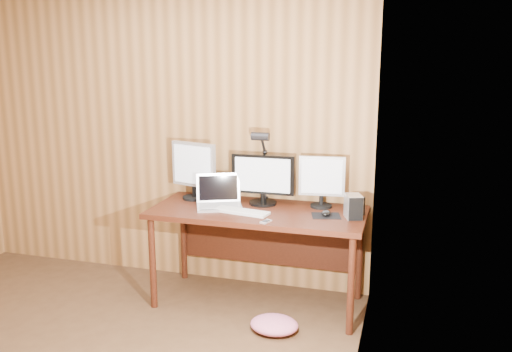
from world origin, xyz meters
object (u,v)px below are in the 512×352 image
at_px(mouse, 326,213).
at_px(phone, 266,222).
at_px(monitor_right, 322,180).
at_px(keyboard, 241,211).
at_px(hard_drive, 353,207).
at_px(monitor_center, 263,179).
at_px(speaker, 361,206).
at_px(desk, 260,223).
at_px(monitor_left, 194,169).
at_px(desk_lamp, 262,156).
at_px(laptop, 219,199).

height_order(mouse, phone, mouse).
xyz_separation_m(monitor_right, phone, (-0.30, -0.49, -0.20)).
distance_m(keyboard, hard_drive, 0.81).
xyz_separation_m(monitor_center, keyboard, (-0.09, -0.27, -0.19)).
xyz_separation_m(monitor_center, speaker, (0.76, -0.08, -0.13)).
bearing_deg(desk, speaker, 1.11).
relative_size(monitor_left, desk_lamp, 0.77).
bearing_deg(laptop, desk, -12.18).
bearing_deg(monitor_left, laptop, -14.15).
bearing_deg(laptop, speaker, -19.30).
height_order(monitor_left, desk_lamp, desk_lamp).
height_order(monitor_left, laptop, monitor_left).
distance_m(keyboard, desk_lamp, 0.50).
bearing_deg(laptop, keyboard, -52.13).
relative_size(desk, phone, 15.93).
bearing_deg(speaker, desk, -178.89).
distance_m(monitor_right, phone, 0.61).
xyz_separation_m(hard_drive, phone, (-0.57, -0.27, -0.08)).
bearing_deg(phone, speaker, 49.65).
distance_m(monitor_left, phone, 0.88).
bearing_deg(keyboard, hard_drive, 17.03).
height_order(phone, desk_lamp, desk_lamp).
height_order(monitor_center, mouse, monitor_center).
distance_m(laptop, speaker, 1.07).
bearing_deg(mouse, desk_lamp, 147.51).
bearing_deg(speaker, mouse, -156.16).
relative_size(monitor_right, laptop, 0.95).
height_order(mouse, speaker, speaker).
bearing_deg(monitor_center, laptop, -154.21).
height_order(monitor_center, phone, monitor_center).
bearing_deg(mouse, phone, -152.39).
xyz_separation_m(desk, monitor_center, (-0.01, 0.09, 0.32)).
bearing_deg(keyboard, desk_lamp, 89.02).
bearing_deg(monitor_center, monitor_right, 4.57).
distance_m(monitor_center, laptop, 0.37).
bearing_deg(laptop, monitor_left, 126.74).
xyz_separation_m(monitor_center, monitor_left, (-0.57, 0.00, 0.05)).
bearing_deg(desk, desk_lamp, 100.39).
height_order(monitor_center, keyboard, monitor_center).
distance_m(monitor_center, speaker, 0.77).
relative_size(desk, hard_drive, 8.92).
bearing_deg(laptop, phone, -56.51).
xyz_separation_m(monitor_left, laptop, (0.27, -0.15, -0.19)).
relative_size(keyboard, speaker, 3.33).
height_order(desk, hard_drive, hard_drive).
relative_size(monitor_center, desk_lamp, 0.83).
xyz_separation_m(phone, desk_lamp, (-0.17, 0.52, 0.36)).
relative_size(laptop, keyboard, 0.94).
relative_size(keyboard, hard_drive, 2.44).
bearing_deg(phone, hard_drive, 44.10).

